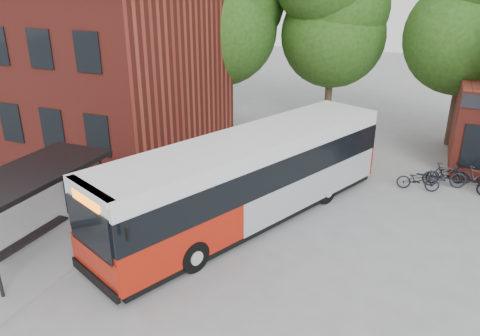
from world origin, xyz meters
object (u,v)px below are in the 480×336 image
at_px(city_bus, 250,179).
at_px(bicycle_1, 445,175).
at_px(bicycle_3, 476,177).
at_px(bicycle_0, 418,180).
at_px(bus_shelter, 34,213).
at_px(bicycle_2, 446,174).

distance_m(city_bus, bicycle_1, 9.04).
bearing_deg(bicycle_3, bicycle_0, 137.06).
bearing_deg(bus_shelter, city_bus, 40.99).
relative_size(city_bus, bicycle_1, 7.00).
height_order(bicycle_2, bicycle_3, bicycle_2).
bearing_deg(bicycle_1, bicycle_3, -74.98).
xyz_separation_m(bus_shelter, city_bus, (5.58, 4.85, 0.18)).
distance_m(bus_shelter, city_bus, 7.40).
height_order(city_bus, bicycle_0, city_bus).
bearing_deg(city_bus, bicycle_1, 64.50).
bearing_deg(city_bus, bicycle_0, 65.38).
bearing_deg(bicycle_2, city_bus, 112.09).
distance_m(bicycle_0, bicycle_3, 2.67).
bearing_deg(bicycle_2, bicycle_0, 116.56).
bearing_deg(bicycle_0, bicycle_3, -64.05).
relative_size(city_bus, bicycle_3, 8.64).
relative_size(bicycle_0, bicycle_3, 1.17).
height_order(bicycle_0, bicycle_1, bicycle_1).
relative_size(bicycle_2, bicycle_3, 1.18).
relative_size(city_bus, bicycle_2, 7.32).
distance_m(bicycle_1, bicycle_3, 1.40).
relative_size(bicycle_1, bicycle_2, 1.05).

